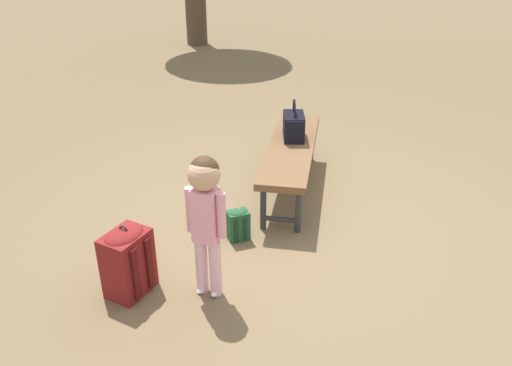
# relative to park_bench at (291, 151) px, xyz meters

# --- Properties ---
(ground_plane) EXTENTS (40.00, 40.00, 0.00)m
(ground_plane) POSITION_rel_park_bench_xyz_m (0.68, 0.06, -0.39)
(ground_plane) COLOR brown
(ground_plane) RESTS_ON ground
(park_bench) EXTENTS (1.63, 0.54, 0.45)m
(park_bench) POSITION_rel_park_bench_xyz_m (0.00, 0.00, 0.00)
(park_bench) COLOR brown
(park_bench) RESTS_ON ground
(handbag) EXTENTS (0.36, 0.26, 0.37)m
(handbag) POSITION_rel_park_bench_xyz_m (-0.17, -0.02, 0.18)
(handbag) COLOR black
(handbag) RESTS_ON park_bench
(child_standing) EXTENTS (0.20, 0.27, 1.00)m
(child_standing) POSITION_rel_park_bench_xyz_m (1.57, -0.23, 0.28)
(child_standing) COLOR #E5B2C6
(child_standing) RESTS_ON ground
(backpack_large) EXTENTS (0.35, 0.32, 0.52)m
(backpack_large) POSITION_rel_park_bench_xyz_m (1.70, -0.75, -0.14)
(backpack_large) COLOR maroon
(backpack_large) RESTS_ON ground
(backpack_small) EXTENTS (0.19, 0.20, 0.28)m
(backpack_small) POSITION_rel_park_bench_xyz_m (0.90, -0.23, -0.25)
(backpack_small) COLOR #1E4C2D
(backpack_small) RESTS_ON ground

